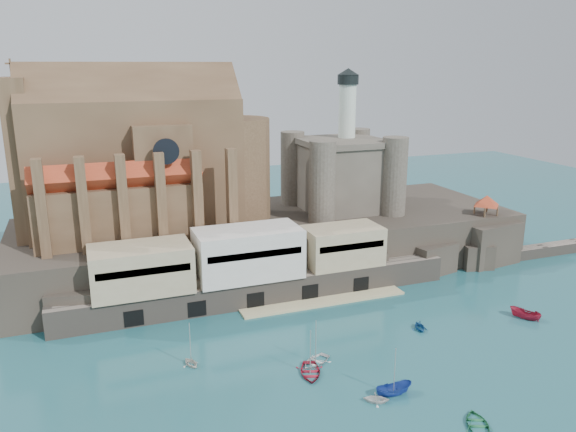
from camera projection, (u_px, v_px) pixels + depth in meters
The scene contains 16 objects.
ground at pixel (362, 352), 80.90m from camera, with size 300.00×300.00×0.00m, color #1A4F57.
promontory at pixel (272, 241), 115.11m from camera, with size 100.00×36.00×10.00m.
quay at pixel (248, 268), 96.69m from camera, with size 70.00×12.00×13.05m.
church at pixel (146, 164), 104.70m from camera, with size 47.00×25.93×30.51m.
castle_keep at pixel (341, 171), 118.66m from camera, with size 21.20×21.20×29.30m.
rock_outcrop at pixel (483, 242), 117.46m from camera, with size 14.50×10.50×8.70m.
pavilion at pixel (487, 202), 115.32m from camera, with size 6.40×6.40×5.40m.
breakwater at pixel (575, 250), 125.01m from camera, with size 40.00×3.00×2.40m, color #6D6257.
boat_0 at pixel (310, 374), 75.17m from camera, with size 4.00×1.16×5.60m, color maroon.
boat_1 at pixel (376, 402), 68.86m from camera, with size 2.77×1.69×3.21m, color silver.
boat_2 at pixel (393, 394), 70.46m from camera, with size 1.84×1.89×4.88m, color #1D3B97.
boat_3 at pixel (477, 426), 64.39m from camera, with size 3.75×1.09×5.26m, color #1F693E.
boat_4 at pixel (191, 366), 77.22m from camera, with size 2.67×1.63×3.09m, color beige.
boat_5 at pixel (525, 318), 91.51m from camera, with size 1.87×1.92×4.98m, color maroon.
boat_6 at pixel (315, 363), 77.94m from camera, with size 3.54×1.03×4.95m, color white.
boat_7 at pixel (419, 329), 87.74m from camera, with size 2.85×1.74×3.30m, color navy.
Camera 1 is at (-35.74, -64.47, 40.15)m, focal length 35.00 mm.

